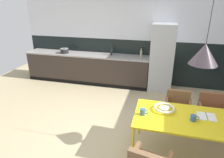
# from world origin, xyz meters

# --- Properties ---
(ground_plane) EXTENTS (8.93, 8.93, 0.00)m
(ground_plane) POSITION_xyz_m (0.00, 0.00, 0.00)
(ground_plane) COLOR tan
(back_wall_splashback_dark) EXTENTS (6.87, 0.12, 1.31)m
(back_wall_splashback_dark) POSITION_xyz_m (0.00, 2.94, 0.66)
(back_wall_splashback_dark) COLOR black
(back_wall_splashback_dark) RESTS_ON ground
(back_wall_panel_upper) EXTENTS (6.87, 0.12, 1.31)m
(back_wall_panel_upper) POSITION_xyz_m (0.00, 2.94, 1.97)
(back_wall_panel_upper) COLOR silver
(back_wall_panel_upper) RESTS_ON back_wall_splashback_dark
(kitchen_counter) EXTENTS (3.78, 0.63, 0.89)m
(kitchen_counter) POSITION_xyz_m (-1.41, 2.58, 0.44)
(kitchen_counter) COLOR #342A24
(kitchen_counter) RESTS_ON ground
(refrigerator_column) EXTENTS (0.62, 0.60, 1.83)m
(refrigerator_column) POSITION_xyz_m (0.80, 2.58, 0.92)
(refrigerator_column) COLOR #ADAFB2
(refrigerator_column) RESTS_ON ground
(dining_table) EXTENTS (1.75, 0.89, 0.72)m
(dining_table) POSITION_xyz_m (1.34, -0.06, 0.68)
(dining_table) COLOR yellow
(dining_table) RESTS_ON ground
(armchair_facing_counter) EXTENTS (0.50, 0.48, 0.73)m
(armchair_facing_counter) POSITION_xyz_m (1.19, 0.80, 0.48)
(armchair_facing_counter) COLOR brown
(armchair_facing_counter) RESTS_ON ground
(armchair_far_side) EXTENTS (0.50, 0.48, 0.76)m
(armchair_far_side) POSITION_xyz_m (1.81, 0.80, 0.48)
(armchair_far_side) COLOR brown
(armchair_far_side) RESTS_ON ground
(fruit_bowl) EXTENTS (0.34, 0.34, 0.07)m
(fruit_bowl) POSITION_xyz_m (0.92, 0.08, 0.77)
(fruit_bowl) COLOR silver
(fruit_bowl) RESTS_ON dining_table
(open_book) EXTENTS (0.26, 0.24, 0.02)m
(open_book) POSITION_xyz_m (1.55, 0.05, 0.73)
(open_book) COLOR white
(open_book) RESTS_ON dining_table
(mug_dark_espresso) EXTENTS (0.13, 0.09, 0.10)m
(mug_dark_espresso) POSITION_xyz_m (0.59, -0.14, 0.78)
(mug_dark_espresso) COLOR #335B93
(mug_dark_espresso) RESTS_ON dining_table
(mug_white_ceramic) EXTENTS (0.13, 0.09, 0.09)m
(mug_white_ceramic) POSITION_xyz_m (1.34, -0.11, 0.77)
(mug_white_ceramic) COLOR #335B93
(mug_white_ceramic) RESTS_ON dining_table
(cooking_pot) EXTENTS (0.25, 0.25, 0.17)m
(cooking_pot) POSITION_xyz_m (-2.08, 2.49, 0.96)
(cooking_pot) COLOR black
(cooking_pot) RESTS_ON kitchen_counter
(bottle_spice_small) EXTENTS (0.06, 0.06, 0.26)m
(bottle_spice_small) POSITION_xyz_m (-0.65, 2.65, 0.99)
(bottle_spice_small) COLOR black
(bottle_spice_small) RESTS_ON kitchen_counter
(bottle_wine_green) EXTENTS (0.06, 0.06, 0.24)m
(bottle_wine_green) POSITION_xyz_m (0.22, 2.64, 0.99)
(bottle_wine_green) COLOR tan
(bottle_wine_green) RESTS_ON kitchen_counter
(pendant_lamp_over_table_near) EXTENTS (0.38, 0.38, 0.98)m
(pendant_lamp_over_table_near) POSITION_xyz_m (1.34, -0.09, 1.73)
(pendant_lamp_over_table_near) COLOR black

